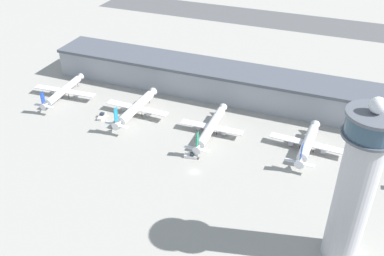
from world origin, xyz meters
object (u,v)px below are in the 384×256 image
object	(u,v)px
airplane_gate_delta	(308,143)
service_truck_catering	(191,156)
airplane_gate_charlie	(211,127)
service_truck_fuel	(102,116)
airplane_gate_bravo	(136,108)
control_tower	(356,185)
airplane_gate_alpha	(64,91)

from	to	relation	value
airplane_gate_delta	service_truck_catering	world-z (taller)	airplane_gate_delta
airplane_gate_charlie	airplane_gate_delta	distance (m)	45.98
airplane_gate_delta	service_truck_fuel	world-z (taller)	airplane_gate_delta
airplane_gate_bravo	service_truck_catering	distance (m)	46.67
control_tower	airplane_gate_alpha	distance (m)	166.94
airplane_gate_charlie	airplane_gate_delta	world-z (taller)	airplane_gate_delta
control_tower	airplane_gate_bravo	size ratio (longest dim) A/B	1.53
control_tower	airplane_gate_delta	bearing A→B (deg)	109.01
airplane_gate_alpha	service_truck_fuel	distance (m)	32.97
airplane_gate_bravo	airplane_gate_charlie	xyz separation A→B (m)	(42.03, -2.08, -0.76)
control_tower	airplane_gate_delta	distance (m)	65.80
airplane_gate_charlie	airplane_gate_delta	size ratio (longest dim) A/B	1.16
airplane_gate_charlie	service_truck_fuel	xyz separation A→B (m)	(-57.87, -6.46, -3.15)
airplane_gate_alpha	airplane_gate_delta	xyz separation A→B (m)	(134.66, -1.15, -0.29)
airplane_gate_alpha	airplane_gate_bravo	xyz separation A→B (m)	(46.77, -2.29, 0.31)
airplane_gate_bravo	airplane_gate_charlie	size ratio (longest dim) A/B	0.95
airplane_gate_alpha	airplane_gate_bravo	bearing A→B (deg)	-2.80
control_tower	airplane_gate_delta	size ratio (longest dim) A/B	1.69
airplane_gate_delta	service_truck_catering	xyz separation A→B (m)	(-47.78, -24.68, -3.31)
airplane_gate_delta	service_truck_fuel	xyz separation A→B (m)	(-103.73, -9.68, -3.32)
control_tower	service_truck_catering	xyz separation A→B (m)	(-67.42, 32.33, -29.65)
airplane_gate_delta	airplane_gate_alpha	bearing A→B (deg)	179.51
control_tower	airplane_gate_alpha	bearing A→B (deg)	159.35
airplane_gate_charlie	control_tower	bearing A→B (deg)	-39.39
airplane_gate_charlie	service_truck_fuel	bearing A→B (deg)	-173.63
airplane_gate_bravo	service_truck_fuel	distance (m)	18.42
airplane_gate_charlie	service_truck_catering	distance (m)	21.77
airplane_gate_alpha	airplane_gate_charlie	world-z (taller)	airplane_gate_charlie
airplane_gate_delta	service_truck_fuel	bearing A→B (deg)	-174.67
airplane_gate_bravo	airplane_gate_delta	world-z (taller)	airplane_gate_bravo
service_truck_fuel	airplane_gate_charlie	bearing A→B (deg)	6.37
airplane_gate_charlie	airplane_gate_delta	bearing A→B (deg)	4.02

